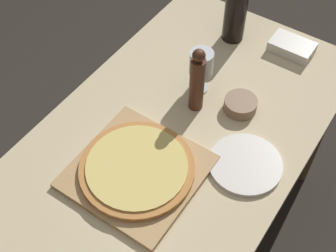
# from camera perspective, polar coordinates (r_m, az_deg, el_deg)

# --- Properties ---
(dining_table) EXTENTS (0.80, 1.56, 0.78)m
(dining_table) POSITION_cam_1_polar(r_m,az_deg,el_deg) (1.56, -0.81, -5.26)
(dining_table) COLOR #CCB78E
(dining_table) RESTS_ON ground_plane
(cutting_board) EXTENTS (0.37, 0.37, 0.02)m
(cutting_board) POSITION_cam_1_polar(r_m,az_deg,el_deg) (1.42, -3.77, -5.56)
(cutting_board) COLOR tan
(cutting_board) RESTS_ON dining_table
(pizza) EXTENTS (0.35, 0.35, 0.02)m
(pizza) POSITION_cam_1_polar(r_m,az_deg,el_deg) (1.41, -3.82, -5.10)
(pizza) COLOR #BC7A3D
(pizza) RESTS_ON cutting_board
(wine_bottle) EXTENTS (0.08, 0.08, 0.33)m
(wine_bottle) POSITION_cam_1_polar(r_m,az_deg,el_deg) (1.78, 8.27, 13.82)
(wine_bottle) COLOR black
(wine_bottle) RESTS_ON dining_table
(pepper_mill) EXTENTS (0.05, 0.05, 0.25)m
(pepper_mill) POSITION_cam_1_polar(r_m,az_deg,el_deg) (1.50, 3.57, 5.49)
(pepper_mill) COLOR #4C2819
(pepper_mill) RESTS_ON dining_table
(wine_glass) EXTENTS (0.08, 0.08, 0.16)m
(wine_glass) POSITION_cam_1_polar(r_m,az_deg,el_deg) (1.57, 4.07, 7.53)
(wine_glass) COLOR silver
(wine_glass) RESTS_ON dining_table
(small_bowl) EXTENTS (0.11, 0.11, 0.04)m
(small_bowl) POSITION_cam_1_polar(r_m,az_deg,el_deg) (1.59, 8.82, 2.59)
(small_bowl) COLOR #84664C
(small_bowl) RESTS_ON dining_table
(dinner_plate) EXTENTS (0.23, 0.23, 0.01)m
(dinner_plate) POSITION_cam_1_polar(r_m,az_deg,el_deg) (1.46, 9.40, -4.60)
(dinner_plate) COLOR silver
(dinner_plate) RESTS_ON dining_table
(food_container) EXTENTS (0.16, 0.10, 0.04)m
(food_container) POSITION_cam_1_polar(r_m,az_deg,el_deg) (1.83, 14.86, 9.29)
(food_container) COLOR beige
(food_container) RESTS_ON dining_table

